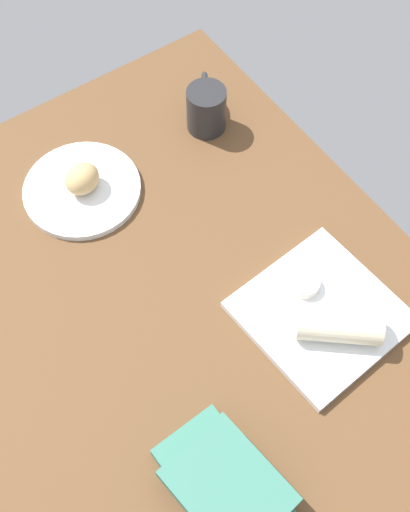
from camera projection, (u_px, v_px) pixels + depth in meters
dining_table at (168, 301)px, 118.03cm from camera, size 110.00×90.00×4.00cm
round_plate at (82, 189)px, 127.51cm from camera, size 23.33×23.33×1.40cm
scone_pastry at (82, 179)px, 124.37cm from camera, size 8.08×8.75×5.77cm
square_plate at (321, 313)px, 113.73cm from camera, size 27.04×27.04×1.60cm
sauce_cup at (305, 284)px, 114.59cm from camera, size 5.36×5.36×2.03cm
breakfast_wrap at (339, 325)px, 108.49cm from camera, size 13.66×14.76×5.88cm
book_stack at (225, 485)px, 96.98cm from camera, size 21.55×15.66×6.00cm
coffee_mug at (206, 107)px, 132.66cm from camera, size 12.36×9.53×9.94cm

